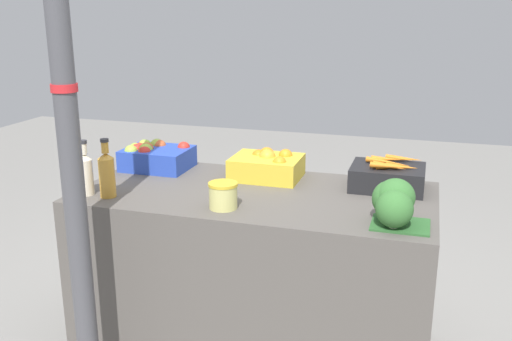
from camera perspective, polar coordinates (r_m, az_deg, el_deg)
market_table at (r=2.74m, az=0.00°, el=-10.30°), size 1.59×0.78×0.82m
support_pole at (r=2.17m, az=-18.61°, el=7.59°), size 0.10×0.10×2.68m
apple_crate at (r=2.99m, az=-10.07°, el=1.47°), size 0.33×0.26×0.14m
orange_crate at (r=2.78m, az=1.14°, el=0.49°), size 0.33×0.26×0.14m
carrot_crate at (r=2.68m, az=13.06°, el=-0.53°), size 0.33×0.26×0.14m
broccoli_pile at (r=2.24m, az=13.60°, el=-3.10°), size 0.23×0.22×0.18m
juice_bottle_cloudy at (r=2.63m, az=-16.69°, el=-0.21°), size 0.07×0.07×0.25m
juice_bottle_amber at (r=2.57m, az=-14.70°, el=-0.26°), size 0.07×0.07×0.26m
pickle_jar at (r=2.37m, az=-3.30°, el=-2.50°), size 0.12×0.12×0.11m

